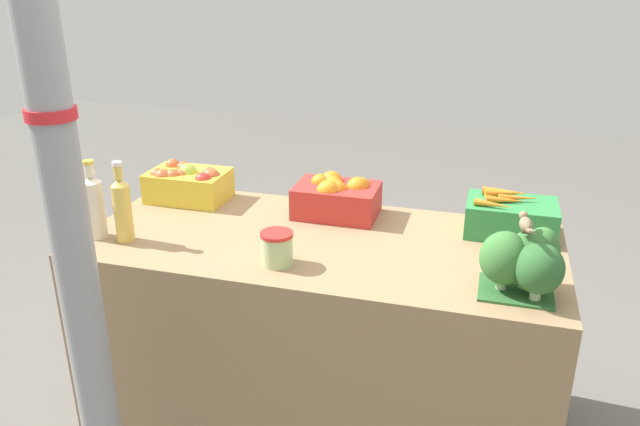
{
  "coord_description": "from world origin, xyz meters",
  "views": [
    {
      "loc": [
        0.57,
        -1.98,
        1.69
      ],
      "look_at": [
        0.0,
        0.0,
        0.87
      ],
      "focal_mm": 35.0,
      "sensor_mm": 36.0,
      "label": 1
    }
  ],
  "objects_px": {
    "juice_bottle_cloudy": "(94,205)",
    "juice_bottle_golden": "(122,208)",
    "apple_crate": "(188,182)",
    "carrot_crate": "(510,216)",
    "support_pole": "(57,150)",
    "pickle_jar": "(277,248)",
    "orange_crate": "(337,196)",
    "broccoli_pile": "(525,261)",
    "sparrow_bird": "(526,223)"
  },
  "relations": [
    {
      "from": "support_pole",
      "to": "sparrow_bird",
      "type": "xyz_separation_m",
      "value": [
        1.17,
        0.49,
        -0.26
      ]
    },
    {
      "from": "pickle_jar",
      "to": "sparrow_bird",
      "type": "height_order",
      "value": "sparrow_bird"
    },
    {
      "from": "apple_crate",
      "to": "sparrow_bird",
      "type": "relative_size",
      "value": 2.37
    },
    {
      "from": "sparrow_bird",
      "to": "support_pole",
      "type": "bearing_deg",
      "value": 102.24
    },
    {
      "from": "apple_crate",
      "to": "pickle_jar",
      "type": "bearing_deg",
      "value": -39.77
    },
    {
      "from": "support_pole",
      "to": "orange_crate",
      "type": "xyz_separation_m",
      "value": [
        0.49,
        0.94,
        -0.41
      ]
    },
    {
      "from": "apple_crate",
      "to": "juice_bottle_golden",
      "type": "relative_size",
      "value": 1.08
    },
    {
      "from": "carrot_crate",
      "to": "pickle_jar",
      "type": "xyz_separation_m",
      "value": [
        -0.74,
        -0.47,
        -0.01
      ]
    },
    {
      "from": "apple_crate",
      "to": "juice_bottle_golden",
      "type": "bearing_deg",
      "value": -93.22
    },
    {
      "from": "orange_crate",
      "to": "broccoli_pile",
      "type": "height_order",
      "value": "broccoli_pile"
    },
    {
      "from": "orange_crate",
      "to": "juice_bottle_cloudy",
      "type": "distance_m",
      "value": 0.9
    },
    {
      "from": "orange_crate",
      "to": "carrot_crate",
      "type": "xyz_separation_m",
      "value": [
        0.66,
        -0.0,
        -0.01
      ]
    },
    {
      "from": "broccoli_pile",
      "to": "sparrow_bird",
      "type": "height_order",
      "value": "sparrow_bird"
    },
    {
      "from": "support_pole",
      "to": "sparrow_bird",
      "type": "bearing_deg",
      "value": 22.64
    },
    {
      "from": "apple_crate",
      "to": "juice_bottle_golden",
      "type": "xyz_separation_m",
      "value": [
        -0.02,
        -0.44,
        0.05
      ]
    },
    {
      "from": "broccoli_pile",
      "to": "juice_bottle_golden",
      "type": "height_order",
      "value": "juice_bottle_golden"
    },
    {
      "from": "sparrow_bird",
      "to": "apple_crate",
      "type": "bearing_deg",
      "value": 60.86
    },
    {
      "from": "support_pole",
      "to": "apple_crate",
      "type": "bearing_deg",
      "value": 99.23
    },
    {
      "from": "orange_crate",
      "to": "broccoli_pile",
      "type": "distance_m",
      "value": 0.83
    },
    {
      "from": "support_pole",
      "to": "sparrow_bird",
      "type": "height_order",
      "value": "support_pole"
    },
    {
      "from": "apple_crate",
      "to": "carrot_crate",
      "type": "height_order",
      "value": "apple_crate"
    },
    {
      "from": "carrot_crate",
      "to": "pickle_jar",
      "type": "relative_size",
      "value": 2.83
    },
    {
      "from": "apple_crate",
      "to": "sparrow_bird",
      "type": "bearing_deg",
      "value": -18.74
    },
    {
      "from": "broccoli_pile",
      "to": "juice_bottle_cloudy",
      "type": "relative_size",
      "value": 0.84
    },
    {
      "from": "support_pole",
      "to": "pickle_jar",
      "type": "relative_size",
      "value": 22.14
    },
    {
      "from": "juice_bottle_cloudy",
      "to": "carrot_crate",
      "type": "bearing_deg",
      "value": 17.23
    },
    {
      "from": "orange_crate",
      "to": "broccoli_pile",
      "type": "relative_size",
      "value": 1.32
    },
    {
      "from": "juice_bottle_golden",
      "to": "sparrow_bird",
      "type": "height_order",
      "value": "juice_bottle_golden"
    },
    {
      "from": "juice_bottle_cloudy",
      "to": "juice_bottle_golden",
      "type": "distance_m",
      "value": 0.11
    },
    {
      "from": "carrot_crate",
      "to": "support_pole",
      "type": "bearing_deg",
      "value": -140.48
    },
    {
      "from": "carrot_crate",
      "to": "sparrow_bird",
      "type": "relative_size",
      "value": 2.37
    },
    {
      "from": "apple_crate",
      "to": "juice_bottle_cloudy",
      "type": "xyz_separation_m",
      "value": [
        -0.14,
        -0.44,
        0.05
      ]
    },
    {
      "from": "broccoli_pile",
      "to": "pickle_jar",
      "type": "height_order",
      "value": "broccoli_pile"
    },
    {
      "from": "juice_bottle_golden",
      "to": "support_pole",
      "type": "bearing_deg",
      "value": -70.47
    },
    {
      "from": "juice_bottle_golden",
      "to": "pickle_jar",
      "type": "xyz_separation_m",
      "value": [
        0.59,
        -0.03,
        -0.07
      ]
    },
    {
      "from": "support_pole",
      "to": "broccoli_pile",
      "type": "bearing_deg",
      "value": 22.48
    },
    {
      "from": "carrot_crate",
      "to": "sparrow_bird",
      "type": "xyz_separation_m",
      "value": [
        0.03,
        -0.46,
        0.16
      ]
    },
    {
      "from": "apple_crate",
      "to": "broccoli_pile",
      "type": "relative_size",
      "value": 1.32
    },
    {
      "from": "support_pole",
      "to": "carrot_crate",
      "type": "height_order",
      "value": "support_pole"
    },
    {
      "from": "carrot_crate",
      "to": "broccoli_pile",
      "type": "bearing_deg",
      "value": -85.15
    },
    {
      "from": "support_pole",
      "to": "juice_bottle_golden",
      "type": "distance_m",
      "value": 0.64
    },
    {
      "from": "broccoli_pile",
      "to": "pickle_jar",
      "type": "xyz_separation_m",
      "value": [
        -0.77,
        -0.02,
        -0.05
      ]
    },
    {
      "from": "apple_crate",
      "to": "juice_bottle_golden",
      "type": "distance_m",
      "value": 0.44
    },
    {
      "from": "juice_bottle_cloudy",
      "to": "pickle_jar",
      "type": "bearing_deg",
      "value": -2.35
    },
    {
      "from": "support_pole",
      "to": "broccoli_pile",
      "type": "height_order",
      "value": "support_pole"
    },
    {
      "from": "juice_bottle_golden",
      "to": "sparrow_bird",
      "type": "xyz_separation_m",
      "value": [
        1.35,
        -0.01,
        0.1
      ]
    },
    {
      "from": "broccoli_pile",
      "to": "juice_bottle_cloudy",
      "type": "xyz_separation_m",
      "value": [
        -1.48,
        0.01,
        0.02
      ]
    },
    {
      "from": "broccoli_pile",
      "to": "sparrow_bird",
      "type": "bearing_deg",
      "value": -173.58
    },
    {
      "from": "carrot_crate",
      "to": "orange_crate",
      "type": "bearing_deg",
      "value": 179.96
    },
    {
      "from": "apple_crate",
      "to": "pickle_jar",
      "type": "distance_m",
      "value": 0.73
    }
  ]
}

